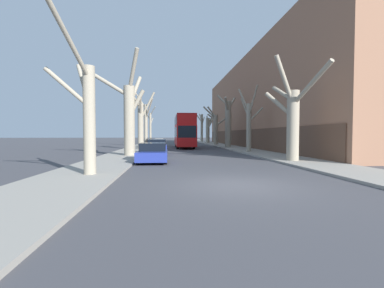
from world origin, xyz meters
name	(u,v)px	position (x,y,z in m)	size (l,w,h in m)	color
ground_plane	(238,185)	(0.00, 0.00, 0.00)	(300.00, 300.00, 0.00)	#424247
sidewalk_left	(151,142)	(-6.30, 50.00, 0.06)	(3.42, 120.00, 0.12)	gray
sidewalk_right	(206,142)	(6.30, 50.00, 0.06)	(3.42, 120.00, 0.12)	gray
building_facade_right	(272,105)	(13.00, 28.26, 6.32)	(10.08, 46.96, 12.66)	#93664C
street_tree_left_0	(87,113)	(-5.93, 2.30, 2.75)	(1.94, 4.43, 6.34)	gray
street_tree_left_1	(129,114)	(-5.67, 12.62, 3.53)	(4.17, 3.81, 8.45)	gray
street_tree_left_2	(141,122)	(-5.71, 21.95, 3.27)	(2.77, 3.66, 6.90)	gray
street_tree_left_3	(145,121)	(-6.02, 31.39, 3.87)	(3.25, 3.07, 8.84)	gray
street_tree_left_4	(150,127)	(-5.90, 41.38, 3.33)	(2.32, 3.45, 7.22)	gray
street_tree_right_0	(292,118)	(5.61, 7.17, 2.91)	(2.44, 5.05, 6.80)	gray
street_tree_right_1	(249,123)	(5.82, 16.87, 3.05)	(2.24, 3.20, 6.74)	gray
street_tree_right_2	(228,122)	(5.83, 26.16, 3.62)	(2.92, 3.35, 7.50)	gray
street_tree_right_3	(215,127)	(5.78, 35.62, 3.10)	(4.01, 2.02, 6.86)	gray
street_tree_right_4	(208,129)	(5.99, 45.05, 3.08)	(1.82, 4.28, 5.91)	gray
street_tree_right_5	(202,127)	(5.76, 53.67, 3.74)	(2.47, 3.12, 7.03)	gray
double_decker_bus	(184,130)	(-0.24, 26.91, 2.50)	(2.45, 11.18, 4.41)	red
parked_car_0	(153,153)	(-3.50, 8.04, 0.61)	(1.89, 3.91, 1.27)	navy
parked_car_1	(157,147)	(-3.50, 14.58, 0.66)	(1.79, 4.45, 1.39)	navy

